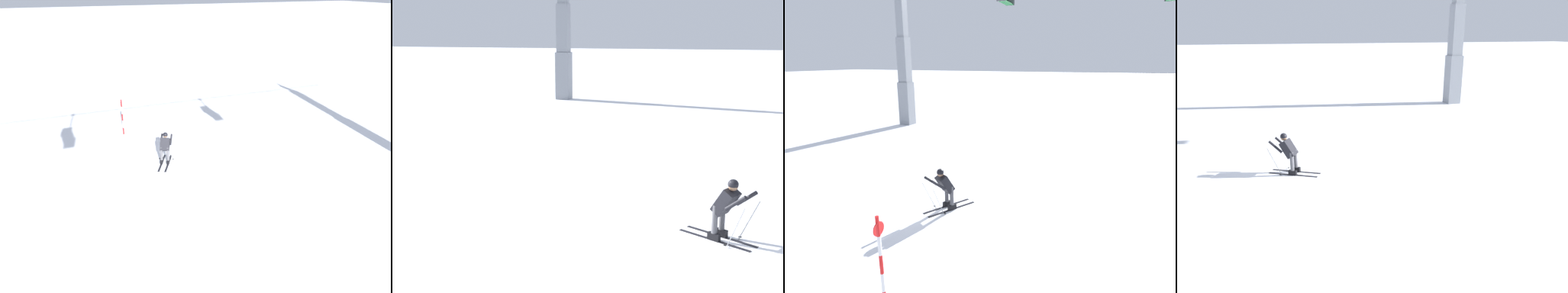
% 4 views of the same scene
% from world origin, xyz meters
% --- Properties ---
extents(ground_plane, '(260.00, 260.00, 0.00)m').
position_xyz_m(ground_plane, '(0.00, 0.00, 0.00)').
color(ground_plane, white).
extents(skier_carving_main, '(1.27, 1.75, 1.56)m').
position_xyz_m(skier_carving_main, '(1.01, -1.09, 0.82)').
color(skier_carving_main, black).
rests_on(skier_carving_main, ground_plane).
extents(lift_tower_far, '(0.92, 2.80, 10.05)m').
position_xyz_m(lift_tower_far, '(23.43, 10.38, 4.12)').
color(lift_tower_far, gray).
rests_on(lift_tower_far, ground_plane).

